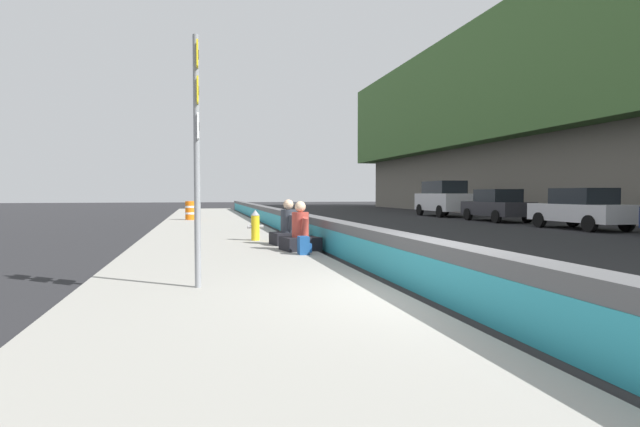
{
  "coord_description": "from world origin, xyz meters",
  "views": [
    {
      "loc": [
        -6.3,
        3.14,
        1.5
      ],
      "look_at": [
        9.47,
        -0.61,
        0.85
      ],
      "focal_mm": 28.58,
      "sensor_mm": 36.0,
      "label": 1
    }
  ],
  "objects_px": {
    "parked_car_third": "(581,209)",
    "parked_car_midline": "(443,198)",
    "seated_person_foreground": "(300,235)",
    "backpack": "(304,246)",
    "seated_person_middle": "(288,230)",
    "route_sign_post": "(197,142)",
    "fire_hydrant": "(255,225)",
    "construction_barrel": "(190,210)",
    "parked_car_fourth": "(497,205)"
  },
  "relations": [
    {
      "from": "backpack",
      "to": "route_sign_post",
      "type": "bearing_deg",
      "value": 147.25
    },
    {
      "from": "parked_car_third",
      "to": "parked_car_midline",
      "type": "bearing_deg",
      "value": 0.13
    },
    {
      "from": "construction_barrel",
      "to": "route_sign_post",
      "type": "bearing_deg",
      "value": -178.75
    },
    {
      "from": "seated_person_foreground",
      "to": "seated_person_middle",
      "type": "distance_m",
      "value": 1.39
    },
    {
      "from": "seated_person_foreground",
      "to": "backpack",
      "type": "height_order",
      "value": "seated_person_foreground"
    },
    {
      "from": "seated_person_middle",
      "to": "construction_barrel",
      "type": "xyz_separation_m",
      "value": [
        13.56,
        2.73,
        0.11
      ]
    },
    {
      "from": "parked_car_third",
      "to": "backpack",
      "type": "bearing_deg",
      "value": 117.76
    },
    {
      "from": "fire_hydrant",
      "to": "seated_person_middle",
      "type": "relative_size",
      "value": 0.74
    },
    {
      "from": "route_sign_post",
      "to": "seated_person_middle",
      "type": "relative_size",
      "value": 3.01
    },
    {
      "from": "fire_hydrant",
      "to": "backpack",
      "type": "height_order",
      "value": "fire_hydrant"
    },
    {
      "from": "seated_person_foreground",
      "to": "fire_hydrant",
      "type": "bearing_deg",
      "value": 15.57
    },
    {
      "from": "seated_person_foreground",
      "to": "backpack",
      "type": "bearing_deg",
      "value": 174.45
    },
    {
      "from": "seated_person_foreground",
      "to": "backpack",
      "type": "relative_size",
      "value": 2.92
    },
    {
      "from": "route_sign_post",
      "to": "parked_car_fourth",
      "type": "relative_size",
      "value": 0.79
    },
    {
      "from": "seated_person_foreground",
      "to": "backpack",
      "type": "xyz_separation_m",
      "value": [
        -0.83,
        0.08,
        -0.17
      ]
    },
    {
      "from": "seated_person_foreground",
      "to": "parked_car_third",
      "type": "height_order",
      "value": "parked_car_third"
    },
    {
      "from": "parked_car_midline",
      "to": "parked_car_third",
      "type": "bearing_deg",
      "value": -179.87
    },
    {
      "from": "parked_car_third",
      "to": "parked_car_fourth",
      "type": "bearing_deg",
      "value": 0.3
    },
    {
      "from": "fire_hydrant",
      "to": "parked_car_third",
      "type": "distance_m",
      "value": 14.21
    },
    {
      "from": "seated_person_middle",
      "to": "parked_car_midline",
      "type": "height_order",
      "value": "parked_car_midline"
    },
    {
      "from": "backpack",
      "to": "parked_car_midline",
      "type": "relative_size",
      "value": 0.08
    },
    {
      "from": "parked_car_midline",
      "to": "fire_hydrant",
      "type": "bearing_deg",
      "value": 138.38
    },
    {
      "from": "parked_car_midline",
      "to": "parked_car_fourth",
      "type": "bearing_deg",
      "value": 179.97
    },
    {
      "from": "fire_hydrant",
      "to": "seated_person_foreground",
      "type": "distance_m",
      "value": 2.88
    },
    {
      "from": "route_sign_post",
      "to": "backpack",
      "type": "distance_m",
      "value": 4.62
    },
    {
      "from": "fire_hydrant",
      "to": "construction_barrel",
      "type": "xyz_separation_m",
      "value": [
        12.19,
        2.01,
        0.03
      ]
    },
    {
      "from": "route_sign_post",
      "to": "seated_person_middle",
      "type": "height_order",
      "value": "route_sign_post"
    },
    {
      "from": "parked_car_midline",
      "to": "route_sign_post",
      "type": "bearing_deg",
      "value": 145.84
    },
    {
      "from": "fire_hydrant",
      "to": "parked_car_third",
      "type": "xyz_separation_m",
      "value": [
        3.31,
        -13.82,
        0.27
      ]
    },
    {
      "from": "fire_hydrant",
      "to": "seated_person_middle",
      "type": "bearing_deg",
      "value": -152.19
    },
    {
      "from": "fire_hydrant",
      "to": "parked_car_midline",
      "type": "bearing_deg",
      "value": -41.62
    },
    {
      "from": "route_sign_post",
      "to": "seated_person_middle",
      "type": "bearing_deg",
      "value": -21.86
    },
    {
      "from": "route_sign_post",
      "to": "parked_car_third",
      "type": "bearing_deg",
      "value": -55.85
    },
    {
      "from": "construction_barrel",
      "to": "seated_person_middle",
      "type": "bearing_deg",
      "value": -168.61
    },
    {
      "from": "seated_person_middle",
      "to": "route_sign_post",
      "type": "bearing_deg",
      "value": 158.14
    },
    {
      "from": "seated_person_foreground",
      "to": "seated_person_middle",
      "type": "bearing_deg",
      "value": 1.9
    },
    {
      "from": "seated_person_middle",
      "to": "construction_barrel",
      "type": "distance_m",
      "value": 13.84
    },
    {
      "from": "backpack",
      "to": "parked_car_midline",
      "type": "xyz_separation_m",
      "value": [
        19.11,
        -13.1,
        0.85
      ]
    },
    {
      "from": "seated_person_middle",
      "to": "parked_car_midline",
      "type": "relative_size",
      "value": 0.25
    },
    {
      "from": "parked_car_third",
      "to": "parked_car_fourth",
      "type": "xyz_separation_m",
      "value": [
        6.1,
        0.03,
        0.0
      ]
    },
    {
      "from": "parked_car_third",
      "to": "parked_car_midline",
      "type": "xyz_separation_m",
      "value": [
        12.2,
        0.03,
        0.32
      ]
    },
    {
      "from": "backpack",
      "to": "construction_barrel",
      "type": "xyz_separation_m",
      "value": [
        15.78,
        2.7,
        0.28
      ]
    },
    {
      "from": "route_sign_post",
      "to": "parked_car_midline",
      "type": "relative_size",
      "value": 0.74
    },
    {
      "from": "fire_hydrant",
      "to": "parked_car_fourth",
      "type": "relative_size",
      "value": 0.19
    },
    {
      "from": "construction_barrel",
      "to": "parked_car_fourth",
      "type": "distance_m",
      "value": 16.04
    },
    {
      "from": "parked_car_fourth",
      "to": "parked_car_midline",
      "type": "relative_size",
      "value": 0.94
    },
    {
      "from": "parked_car_fourth",
      "to": "seated_person_foreground",
      "type": "bearing_deg",
      "value": 133.12
    },
    {
      "from": "parked_car_third",
      "to": "parked_car_fourth",
      "type": "relative_size",
      "value": 1.0
    },
    {
      "from": "route_sign_post",
      "to": "fire_hydrant",
      "type": "distance_m",
      "value": 7.49
    },
    {
      "from": "parked_car_fourth",
      "to": "route_sign_post",
      "type": "bearing_deg",
      "value": 137.12
    }
  ]
}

